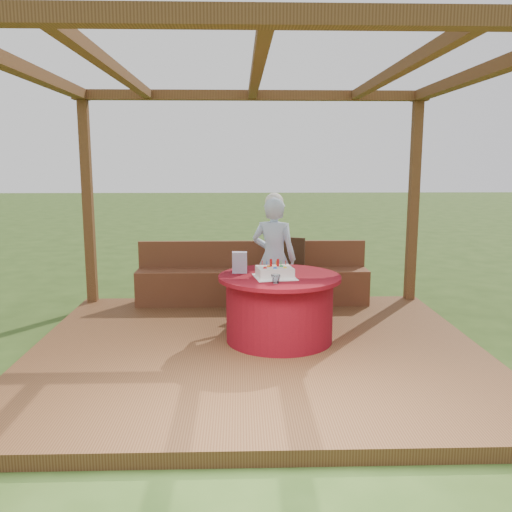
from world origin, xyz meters
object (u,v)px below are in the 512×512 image
at_px(bench, 253,283).
at_px(birthday_cake, 275,272).
at_px(elderly_woman, 274,256).
at_px(chair, 284,270).
at_px(gift_bag, 240,262).
at_px(drinking_glass, 276,279).
at_px(table, 279,307).

distance_m(bench, birthday_cake, 1.69).
bearing_deg(elderly_woman, bench, 108.09).
height_order(chair, elderly_woman, elderly_woman).
distance_m(gift_bag, drinking_glass, 0.62).
xyz_separation_m(elderly_woman, gift_bag, (-0.40, -0.66, 0.05)).
relative_size(elderly_woman, gift_bag, 6.72).
xyz_separation_m(chair, gift_bag, (-0.55, -1.03, 0.29)).
relative_size(chair, drinking_glass, 9.99).
xyz_separation_m(bench, drinking_glass, (0.18, -1.88, 0.46)).
distance_m(birthday_cake, drinking_glass, 0.27).
distance_m(elderly_woman, birthday_cake, 0.90).
xyz_separation_m(table, elderly_woman, (-0.01, 0.81, 0.39)).
height_order(table, chair, chair).
distance_m(table, elderly_woman, 0.90).
relative_size(bench, chair, 3.33).
height_order(bench, drinking_glass, bench).
bearing_deg(drinking_glass, gift_bag, 124.11).
xyz_separation_m(table, birthday_cake, (-0.06, -0.09, 0.39)).
relative_size(bench, gift_bag, 13.60).
xyz_separation_m(bench, chair, (0.38, -0.35, 0.24)).
height_order(chair, birthday_cake, chair).
height_order(table, birthday_cake, birthday_cake).
distance_m(chair, birthday_cake, 1.30).
distance_m(birthday_cake, gift_bag, 0.43).
height_order(elderly_woman, gift_bag, elderly_woman).
bearing_deg(elderly_woman, table, -89.45).
distance_m(chair, elderly_woman, 0.46).
bearing_deg(birthday_cake, drinking_glass, -91.47).
relative_size(table, gift_bag, 5.68).
bearing_deg(elderly_woman, birthday_cake, -93.13).
bearing_deg(bench, chair, -41.99).
height_order(bench, birthday_cake, birthday_cake).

